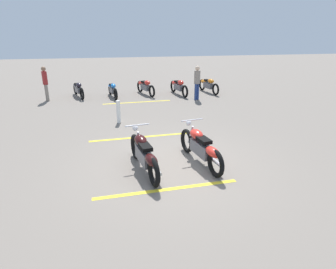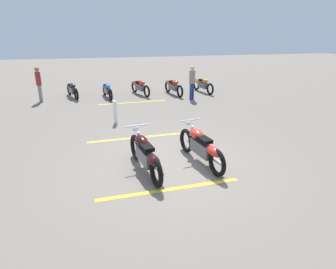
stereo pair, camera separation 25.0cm
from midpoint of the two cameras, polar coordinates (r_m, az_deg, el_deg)
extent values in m
plane|color=slate|center=(7.50, -0.19, -5.83)|extent=(60.00, 60.00, 0.00)
torus|color=black|center=(8.12, 2.73, -1.20)|extent=(0.68, 0.24, 0.67)
torus|color=black|center=(6.87, 8.56, -5.50)|extent=(0.68, 0.24, 0.67)
cube|color=#59595E|center=(7.41, 5.61, -2.71)|extent=(0.87, 0.38, 0.32)
ellipsoid|color=red|center=(7.52, 4.68, 0.12)|extent=(0.56, 0.37, 0.24)
ellipsoid|color=red|center=(6.90, 7.95, -3.30)|extent=(0.60, 0.34, 0.22)
cube|color=black|center=(7.20, 6.18, -1.02)|extent=(0.48, 0.32, 0.09)
cylinder|color=silver|center=(7.83, 3.51, 0.02)|extent=(0.27, 0.11, 0.56)
cylinder|color=silver|center=(7.65, 3.75, 2.89)|extent=(0.15, 0.62, 0.04)
sphere|color=silver|center=(7.87, 3.06, 2.31)|extent=(0.15, 0.15, 0.15)
cylinder|color=silver|center=(7.22, 8.09, -4.82)|extent=(0.70, 0.22, 0.09)
torus|color=black|center=(7.73, -7.34, -2.47)|extent=(0.68, 0.22, 0.67)
torus|color=black|center=(6.37, -3.46, -7.45)|extent=(0.68, 0.22, 0.67)
cube|color=#59595E|center=(6.96, -5.49, -4.25)|extent=(0.87, 0.36, 0.32)
ellipsoid|color=black|center=(7.08, -6.23, -1.20)|extent=(0.56, 0.37, 0.24)
ellipsoid|color=black|center=(6.41, -3.98, -5.05)|extent=(0.59, 0.33, 0.22)
cube|color=black|center=(6.74, -5.23, -2.50)|extent=(0.47, 0.31, 0.09)
cylinder|color=silver|center=(7.42, -6.94, -1.24)|extent=(0.27, 0.10, 0.56)
cylinder|color=silver|center=(7.24, -6.97, 1.76)|extent=(0.14, 0.62, 0.04)
sphere|color=silver|center=(7.46, -7.36, 1.18)|extent=(0.15, 0.15, 0.15)
cylinder|color=silver|center=(6.72, -3.26, -6.61)|extent=(0.71, 0.21, 0.09)
torus|color=black|center=(15.47, 7.81, 8.82)|extent=(0.62, 0.23, 0.61)
torus|color=black|center=(16.68, 5.16, 9.73)|extent=(0.62, 0.23, 0.61)
cube|color=#59595E|center=(16.10, 6.36, 9.60)|extent=(0.80, 0.36, 0.29)
ellipsoid|color=orange|center=(15.84, 6.87, 10.42)|extent=(0.52, 0.35, 0.22)
ellipsoid|color=orange|center=(16.52, 5.44, 10.35)|extent=(0.55, 0.32, 0.20)
cube|color=black|center=(16.15, 6.18, 10.57)|extent=(0.44, 0.30, 0.08)
torus|color=black|center=(14.73, 1.86, 8.46)|extent=(0.64, 0.23, 0.63)
torus|color=black|center=(16.04, -0.49, 9.43)|extent=(0.64, 0.23, 0.63)
cube|color=#59595E|center=(15.41, 0.56, 9.29)|extent=(0.82, 0.36, 0.30)
ellipsoid|color=red|center=(15.13, 0.98, 10.18)|extent=(0.53, 0.36, 0.23)
ellipsoid|color=red|center=(15.87, -0.27, 10.09)|extent=(0.56, 0.33, 0.21)
cube|color=black|center=(15.47, 0.37, 10.33)|extent=(0.45, 0.30, 0.08)
torus|color=black|center=(14.80, -4.68, 8.43)|extent=(0.62, 0.29, 0.62)
torus|color=black|center=(16.07, -7.05, 9.27)|extent=(0.62, 0.29, 0.62)
cube|color=#59595E|center=(15.46, -6.00, 9.18)|extent=(0.80, 0.44, 0.29)
ellipsoid|color=red|center=(15.19, -5.62, 10.06)|extent=(0.54, 0.40, 0.22)
ellipsoid|color=red|center=(15.90, -6.85, 9.92)|extent=(0.56, 0.37, 0.20)
cube|color=black|center=(15.52, -6.23, 10.18)|extent=(0.45, 0.34, 0.08)
torus|color=black|center=(14.39, -11.69, 7.67)|extent=(0.59, 0.20, 0.58)
torus|color=black|center=(15.68, -12.80, 8.59)|extent=(0.59, 0.20, 0.58)
cube|color=#59595E|center=(15.06, -12.33, 8.45)|extent=(0.75, 0.32, 0.28)
ellipsoid|color=blue|center=(14.78, -12.21, 9.27)|extent=(0.49, 0.32, 0.21)
ellipsoid|color=blue|center=(15.51, -12.75, 9.20)|extent=(0.51, 0.29, 0.19)
cube|color=black|center=(15.12, -12.48, 9.42)|extent=(0.41, 0.28, 0.08)
torus|color=black|center=(14.82, -18.03, 7.50)|extent=(0.60, 0.28, 0.60)
torus|color=black|center=(16.16, -19.24, 8.34)|extent=(0.60, 0.28, 0.60)
cube|color=#59595E|center=(15.52, -18.73, 8.24)|extent=(0.77, 0.42, 0.29)
ellipsoid|color=black|center=(15.24, -18.63, 9.08)|extent=(0.52, 0.38, 0.21)
ellipsoid|color=black|center=(15.98, -19.21, 8.96)|extent=(0.54, 0.36, 0.20)
cube|color=black|center=(15.58, -18.93, 9.20)|extent=(0.44, 0.33, 0.08)
cylinder|color=gray|center=(15.21, -24.29, 7.37)|extent=(0.11, 0.11, 0.78)
cylinder|color=gray|center=(15.06, -24.11, 7.28)|extent=(0.11, 0.11, 0.78)
cube|color=maroon|center=(15.02, -24.58, 9.92)|extent=(0.28, 0.26, 0.62)
sphere|color=#8C664C|center=(14.96, -24.82, 11.52)|extent=(0.21, 0.21, 0.21)
cylinder|color=navy|center=(14.38, 4.41, 8.43)|extent=(0.11, 0.11, 0.78)
cylinder|color=navy|center=(14.26, 3.97, 8.35)|extent=(0.11, 0.11, 0.78)
cube|color=gray|center=(14.20, 4.26, 11.17)|extent=(0.27, 0.29, 0.62)
sphere|color=beige|center=(14.14, 4.31, 12.87)|extent=(0.21, 0.21, 0.21)
cylinder|color=white|center=(10.78, -10.96, 4.31)|extent=(0.14, 0.14, 0.83)
cube|color=yellow|center=(6.40, -0.66, -10.70)|extent=(0.30, 3.20, 0.01)
cube|color=yellow|center=(9.34, -6.59, -0.58)|extent=(0.30, 3.20, 0.01)
cube|color=yellow|center=(13.87, -7.49, 6.25)|extent=(0.30, 3.20, 0.01)
camera|label=1|loc=(0.12, 89.07, 0.34)|focal=31.07mm
camera|label=2|loc=(0.12, -90.93, -0.34)|focal=31.07mm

